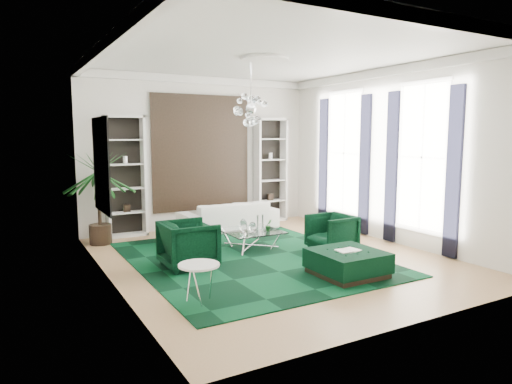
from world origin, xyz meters
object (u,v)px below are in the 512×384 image
coffee_table (251,239)px  ottoman_side (186,234)px  armchair_left (188,244)px  ottoman_front (347,263)px  sofa (229,216)px  armchair_right (332,233)px  side_table (199,284)px  palm (98,185)px

coffee_table → ottoman_side: 1.49m
armchair_left → ottoman_front: size_ratio=0.86×
sofa → armchair_left: 3.27m
ottoman_side → armchair_right: bearing=-41.1°
armchair_right → side_table: (-3.46, -1.41, -0.10)m
armchair_left → armchair_right: size_ratio=1.11×
sofa → coffee_table: sofa is taller
sofa → palm: 3.21m
side_table → sofa: bearing=59.4°
sofa → ottoman_front: (0.10, -4.34, -0.14)m
armchair_left → ottoman_front: (2.13, -1.79, -0.20)m
armchair_right → coffee_table: size_ratio=0.74×
armchair_right → coffee_table: 1.66m
sofa → armchair_right: 3.03m
armchair_left → palm: palm is taller
ottoman_front → side_table: side_table is taller
armchair_right → armchair_left: bearing=-96.4°
coffee_table → ottoman_side: size_ratio=1.24×
armchair_left → ottoman_side: size_ratio=1.02×
sofa → ottoman_side: bearing=30.2°
armchair_right → palm: size_ratio=0.32×
sofa → armchair_right: size_ratio=2.91×
sofa → side_table: size_ratio=4.18×
ottoman_side → ottoman_front: ottoman_front is taller
armchair_right → palm: bearing=-126.3°
coffee_table → palm: size_ratio=0.44×
sofa → ottoman_front: 4.35m
armchair_right → ottoman_front: (-0.82, -1.45, -0.16)m
armchair_right → coffee_table: bearing=-125.8°
sofa → ottoman_side: size_ratio=2.66×
ottoman_side → palm: palm is taller
armchair_left → coffee_table: armchair_left is taller
armchair_right → ottoman_front: 1.68m
armchair_right → ottoman_side: size_ratio=0.91×
armchair_right → side_table: armchair_right is taller
sofa → side_table: sofa is taller
sofa → armchair_left: size_ratio=2.62×
armchair_left → ottoman_side: armchair_left is taller
ottoman_side → side_table: 3.64m
armchair_left → ottoman_front: bearing=-129.9°
armchair_right → ottoman_side: (-2.36, 2.05, -0.18)m
ottoman_side → side_table: size_ratio=1.57×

